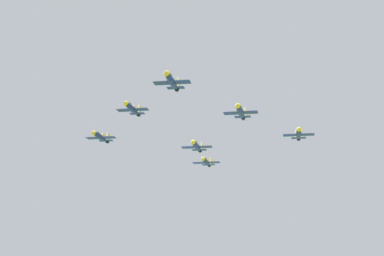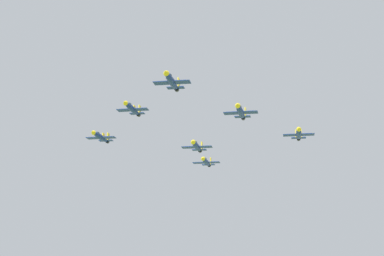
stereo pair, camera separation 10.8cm
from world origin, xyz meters
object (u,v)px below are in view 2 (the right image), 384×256
jet_right_outer (100,137)px  jet_trailing (206,162)px  jet_right_wingman (132,109)px  jet_slot_rear (197,146)px  jet_lead (171,81)px  jet_left_outer (299,134)px  jet_left_wingman (240,112)px

jet_right_outer → jet_trailing: (36.29, -14.13, -6.32)m
jet_right_wingman → jet_right_outer: bearing=-138.9°
jet_right_wingman → jet_slot_rear: size_ratio=0.98×
jet_lead → jet_trailing: 60.44m
jet_left_outer → jet_trailing: 39.22m
jet_left_outer → jet_right_outer: bearing=-91.0°
jet_lead → jet_left_wingman: jet_lead is taller
jet_right_outer → jet_trailing: 39.45m
jet_trailing → jet_right_wingman: bearing=-23.1°
jet_trailing → jet_lead: bearing=-0.1°
jet_left_wingman → jet_slot_rear: jet_left_wingman is taller
jet_left_outer → jet_trailing: size_ratio=1.02×
jet_lead → jet_left_wingman: (25.90, -0.95, -4.29)m
jet_left_wingman → jet_slot_rear: 26.58m
jet_left_outer → jet_slot_rear: 33.68m
jet_right_wingman → jet_right_outer: size_ratio=0.97×
jet_lead → jet_trailing: jet_lead is taller
jet_right_wingman → jet_right_outer: 26.21m
jet_left_outer → jet_right_outer: jet_right_outer is taller
jet_left_outer → jet_trailing: jet_left_outer is taller
jet_left_wingman → jet_right_wingman: jet_right_wingman is taller
jet_right_wingman → jet_left_outer: size_ratio=0.99×
jet_right_wingman → jet_slot_rear: (25.90, -0.95, -8.46)m
jet_right_outer → jet_left_outer: bearing=90.4°
jet_left_outer → jet_slot_rear: (-20.78, 26.36, -2.83)m
jet_lead → jet_trailing: size_ratio=1.04×
jet_right_wingman → jet_trailing: size_ratio=1.01×
jet_left_outer → jet_right_outer: 67.15m
jet_lead → jet_left_outer: jet_lead is taller
jet_right_wingman → jet_slot_rear: jet_right_wingman is taller
jet_right_outer → jet_lead: bearing=40.7°
jet_lead → jet_right_outer: size_ratio=1.00×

